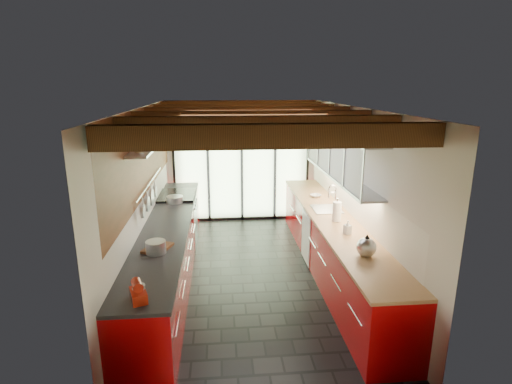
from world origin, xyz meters
TOP-DOWN VIEW (x-y plane):
  - ground at (0.00, 0.00)m, footprint 5.50×5.50m
  - room_shell at (0.00, 0.00)m, footprint 5.50×5.50m
  - ceiling_beams at (-0.00, 0.38)m, footprint 3.14×5.06m
  - glass_door at (0.00, 2.69)m, footprint 2.95×0.10m
  - left_counter at (-1.28, 0.00)m, footprint 0.68×5.00m
  - range_stove at (-1.28, 1.45)m, footprint 0.66×0.90m
  - right_counter at (1.27, 0.00)m, footprint 0.68×5.00m
  - sink_assembly at (1.29, 0.40)m, footprint 0.45×0.52m
  - upper_cabinets_right at (1.43, 0.30)m, footprint 0.34×3.00m
  - left_wall_fixtures at (-1.47, 0.14)m, footprint 0.28×2.60m
  - stand_mixer at (-1.27, -2.24)m, footprint 0.21×0.28m
  - pot_large at (-1.27, -1.14)m, footprint 0.30×0.30m
  - pot_small at (-1.27, 1.04)m, footprint 0.30×0.30m
  - cutting_board at (-1.27, -1.01)m, footprint 0.38×0.45m
  - kettle at (1.27, -1.44)m, footprint 0.30×0.33m
  - paper_towel at (1.27, -0.18)m, footprint 0.16×0.16m
  - soap_bottle at (1.27, -0.71)m, footprint 0.11×0.11m
  - bowl at (1.27, 1.16)m, footprint 0.25×0.25m

SIDE VIEW (x-z plane):
  - ground at x=0.00m, z-range 0.00..0.00m
  - right_counter at x=1.27m, z-range 0.00..0.92m
  - left_counter at x=-1.28m, z-range 0.00..0.92m
  - range_stove at x=-1.28m, z-range -0.01..0.96m
  - cutting_board at x=-1.27m, z-range 0.92..0.95m
  - bowl at x=1.27m, z-range 0.92..0.97m
  - sink_assembly at x=1.29m, z-range 0.75..1.17m
  - pot_small at x=-1.27m, z-range 0.92..1.03m
  - pot_large at x=-1.27m, z-range 0.92..1.08m
  - stand_mixer at x=-1.27m, z-range 0.90..1.12m
  - soap_bottle at x=1.27m, z-range 0.92..1.11m
  - kettle at x=1.27m, z-range 0.90..1.19m
  - paper_towel at x=1.27m, z-range 0.89..1.25m
  - room_shell at x=0.00m, z-range -1.10..4.40m
  - glass_door at x=0.00m, z-range 0.21..3.11m
  - upper_cabinets_right at x=1.43m, z-range 0.35..3.35m
  - left_wall_fixtures at x=-1.47m, z-range 1.40..2.36m
  - ceiling_beams at x=0.00m, z-range 0.01..4.91m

